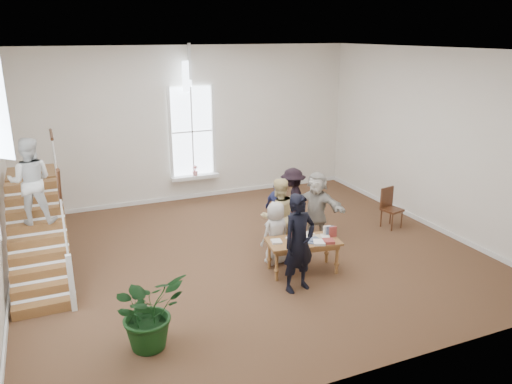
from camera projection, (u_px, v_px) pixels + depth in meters
name	position (u px, v px, depth m)	size (l,w,h in m)	color
ground	(250.00, 254.00, 11.38)	(10.00, 10.00, 0.00)	#4D371E
room_shell	(195.00, 186.00, 15.10)	(10.49, 10.00, 10.00)	silver
staircase	(34.00, 202.00, 9.91)	(1.10, 4.10, 2.92)	brown
library_table	(304.00, 244.00, 10.39)	(1.61, 0.98, 0.77)	brown
police_officer	(299.00, 243.00, 9.55)	(0.72, 0.47, 1.96)	black
elderly_woman	(276.00, 233.00, 10.77)	(0.68, 0.44, 1.40)	#B8B3AB
person_yellow	(278.00, 216.00, 11.26)	(0.85, 0.67, 1.76)	beige
woman_cluster_a	(279.00, 211.00, 11.80)	(0.93, 0.39, 1.59)	navy
woman_cluster_b	(293.00, 201.00, 12.40)	(1.08, 0.62, 1.67)	black
woman_cluster_c	(316.00, 206.00, 11.94)	(1.59, 0.51, 1.71)	#B5AFA3
floor_plant	(149.00, 311.00, 7.88)	(1.14, 0.99, 1.27)	black
side_chair	(390.00, 205.00, 12.85)	(0.54, 0.54, 1.04)	#3D2310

